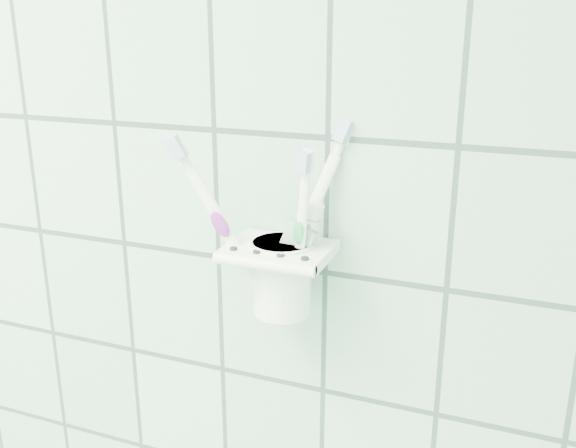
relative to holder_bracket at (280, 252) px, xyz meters
The scene contains 6 objects.
holder_bracket is the anchor object (origin of this frame).
cup 0.03m from the holder_bracket, 68.41° to the left, with size 0.07×0.07×0.08m.
toothbrush_pink 0.05m from the holder_bracket, 116.85° to the right, with size 0.10×0.03×0.21m.
toothbrush_blue 0.05m from the holder_bracket, 163.10° to the right, with size 0.07×0.06×0.22m.
toothbrush_orange 0.03m from the holder_bracket, ahead, with size 0.03×0.03×0.19m.
toothpaste_tube 0.02m from the holder_bracket, 150.32° to the right, with size 0.07×0.03×0.14m.
Camera 1 is at (0.91, 0.54, 1.53)m, focal length 40.00 mm.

